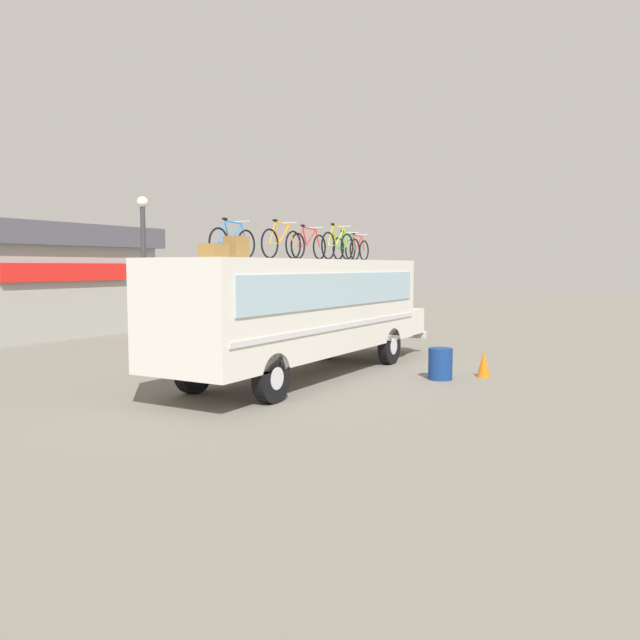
{
  "coord_description": "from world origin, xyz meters",
  "views": [
    {
      "loc": [
        -14.12,
        -8.63,
        2.92
      ],
      "look_at": [
        0.99,
        0.0,
        1.45
      ],
      "focal_mm": 35.73,
      "sensor_mm": 36.0,
      "label": 1
    }
  ],
  "objects_px": {
    "rooftop_bicycle_4": "(338,245)",
    "street_lamp": "(144,266)",
    "luggage_bag_1": "(214,251)",
    "luggage_bag_2": "(236,247)",
    "rooftop_bicycle_5": "(347,248)",
    "bus": "(306,308)",
    "rooftop_bicycle_3": "(309,245)",
    "rooftop_bicycle_1": "(233,242)",
    "rooftop_bicycle_2": "(282,243)",
    "trash_bin": "(440,364)",
    "rooftop_bicycle_6": "(357,249)",
    "traffic_cone": "(484,364)"
  },
  "relations": [
    {
      "from": "luggage_bag_1",
      "to": "rooftop_bicycle_4",
      "type": "bearing_deg",
      "value": -1.18
    },
    {
      "from": "rooftop_bicycle_3",
      "to": "luggage_bag_2",
      "type": "bearing_deg",
      "value": -178.43
    },
    {
      "from": "rooftop_bicycle_6",
      "to": "luggage_bag_1",
      "type": "bearing_deg",
      "value": -175.87
    },
    {
      "from": "rooftop_bicycle_6",
      "to": "street_lamp",
      "type": "height_order",
      "value": "street_lamp"
    },
    {
      "from": "street_lamp",
      "to": "rooftop_bicycle_3",
      "type": "bearing_deg",
      "value": -79.08
    },
    {
      "from": "rooftop_bicycle_3",
      "to": "traffic_cone",
      "type": "relative_size",
      "value": 2.51
    },
    {
      "from": "rooftop_bicycle_5",
      "to": "luggage_bag_1",
      "type": "bearing_deg",
      "value": -177.58
    },
    {
      "from": "rooftop_bicycle_6",
      "to": "street_lamp",
      "type": "distance_m",
      "value": 6.45
    },
    {
      "from": "rooftop_bicycle_5",
      "to": "rooftop_bicycle_2",
      "type": "bearing_deg",
      "value": -177.34
    },
    {
      "from": "luggage_bag_2",
      "to": "street_lamp",
      "type": "relative_size",
      "value": 0.1
    },
    {
      "from": "rooftop_bicycle_6",
      "to": "trash_bin",
      "type": "bearing_deg",
      "value": -122.23
    },
    {
      "from": "rooftop_bicycle_5",
      "to": "street_lamp",
      "type": "xyz_separation_m",
      "value": [
        -3.37,
        4.73,
        -0.53
      ]
    },
    {
      "from": "bus",
      "to": "rooftop_bicycle_1",
      "type": "xyz_separation_m",
      "value": [
        -2.71,
        0.3,
        1.64
      ]
    },
    {
      "from": "bus",
      "to": "rooftop_bicycle_1",
      "type": "bearing_deg",
      "value": 173.74
    },
    {
      "from": "bus",
      "to": "rooftop_bicycle_5",
      "type": "relative_size",
      "value": 6.48
    },
    {
      "from": "street_lamp",
      "to": "rooftop_bicycle_4",
      "type": "bearing_deg",
      "value": -67.44
    },
    {
      "from": "rooftop_bicycle_4",
      "to": "trash_bin",
      "type": "height_order",
      "value": "rooftop_bicycle_4"
    },
    {
      "from": "traffic_cone",
      "to": "rooftop_bicycle_6",
      "type": "bearing_deg",
      "value": 73.28
    },
    {
      "from": "rooftop_bicycle_4",
      "to": "bus",
      "type": "bearing_deg",
      "value": 157.26
    },
    {
      "from": "rooftop_bicycle_4",
      "to": "street_lamp",
      "type": "height_order",
      "value": "street_lamp"
    },
    {
      "from": "rooftop_bicycle_3",
      "to": "rooftop_bicycle_6",
      "type": "xyz_separation_m",
      "value": [
        3.7,
        0.44,
        -0.01
      ]
    },
    {
      "from": "rooftop_bicycle_2",
      "to": "rooftop_bicycle_3",
      "type": "height_order",
      "value": "rooftop_bicycle_2"
    },
    {
      "from": "luggage_bag_2",
      "to": "rooftop_bicycle_6",
      "type": "relative_size",
      "value": 0.3
    },
    {
      "from": "luggage_bag_1",
      "to": "luggage_bag_2",
      "type": "bearing_deg",
      "value": 1.74
    },
    {
      "from": "luggage_bag_1",
      "to": "rooftop_bicycle_5",
      "type": "xyz_separation_m",
      "value": [
        6.41,
        0.27,
        0.22
      ]
    },
    {
      "from": "bus",
      "to": "luggage_bag_1",
      "type": "height_order",
      "value": "luggage_bag_1"
    },
    {
      "from": "rooftop_bicycle_4",
      "to": "street_lamp",
      "type": "bearing_deg",
      "value": 112.56
    },
    {
      "from": "rooftop_bicycle_1",
      "to": "rooftop_bicycle_3",
      "type": "height_order",
      "value": "rooftop_bicycle_1"
    },
    {
      "from": "rooftop_bicycle_3",
      "to": "rooftop_bicycle_6",
      "type": "distance_m",
      "value": 3.72
    },
    {
      "from": "bus",
      "to": "rooftop_bicycle_6",
      "type": "bearing_deg",
      "value": 3.86
    },
    {
      "from": "rooftop_bicycle_2",
      "to": "trash_bin",
      "type": "bearing_deg",
      "value": -47.6
    },
    {
      "from": "rooftop_bicycle_1",
      "to": "rooftop_bicycle_6",
      "type": "height_order",
      "value": "rooftop_bicycle_1"
    },
    {
      "from": "rooftop_bicycle_4",
      "to": "rooftop_bicycle_5",
      "type": "xyz_separation_m",
      "value": [
        1.25,
        0.38,
        -0.04
      ]
    },
    {
      "from": "luggage_bag_1",
      "to": "luggage_bag_2",
      "type": "relative_size",
      "value": 0.99
    },
    {
      "from": "rooftop_bicycle_2",
      "to": "rooftop_bicycle_6",
      "type": "relative_size",
      "value": 1.08
    },
    {
      "from": "bus",
      "to": "traffic_cone",
      "type": "distance_m",
      "value": 4.93
    },
    {
      "from": "rooftop_bicycle_3",
      "to": "rooftop_bicycle_1",
      "type": "bearing_deg",
      "value": 168.82
    },
    {
      "from": "bus",
      "to": "rooftop_bicycle_6",
      "type": "distance_m",
      "value": 3.89
    },
    {
      "from": "luggage_bag_1",
      "to": "luggage_bag_2",
      "type": "xyz_separation_m",
      "value": [
        0.8,
        0.02,
        0.09
      ]
    },
    {
      "from": "bus",
      "to": "luggage_bag_2",
      "type": "relative_size",
      "value": 22.88
    },
    {
      "from": "luggage_bag_1",
      "to": "street_lamp",
      "type": "bearing_deg",
      "value": 58.73
    },
    {
      "from": "rooftop_bicycle_6",
      "to": "street_lamp",
      "type": "bearing_deg",
      "value": 136.24
    },
    {
      "from": "bus",
      "to": "rooftop_bicycle_3",
      "type": "height_order",
      "value": "rooftop_bicycle_3"
    },
    {
      "from": "rooftop_bicycle_1",
      "to": "street_lamp",
      "type": "bearing_deg",
      "value": 69.99
    },
    {
      "from": "rooftop_bicycle_3",
      "to": "traffic_cone",
      "type": "height_order",
      "value": "rooftop_bicycle_3"
    },
    {
      "from": "rooftop_bicycle_4",
      "to": "trash_bin",
      "type": "distance_m",
      "value": 4.21
    },
    {
      "from": "rooftop_bicycle_2",
      "to": "rooftop_bicycle_6",
      "type": "bearing_deg",
      "value": 5.22
    },
    {
      "from": "bus",
      "to": "rooftop_bicycle_4",
      "type": "distance_m",
      "value": 1.99
    },
    {
      "from": "rooftop_bicycle_3",
      "to": "rooftop_bicycle_5",
      "type": "xyz_separation_m",
      "value": [
        2.43,
        0.16,
        -0.01
      ]
    },
    {
      "from": "rooftop_bicycle_2",
      "to": "rooftop_bicycle_5",
      "type": "distance_m",
      "value": 3.73
    }
  ]
}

